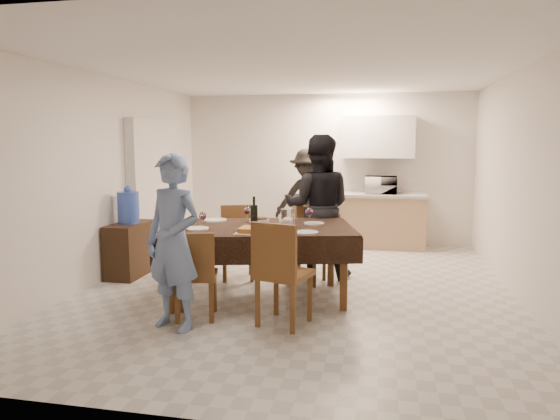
# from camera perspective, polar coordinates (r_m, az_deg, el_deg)

# --- Properties ---
(floor) EXTENTS (5.00, 6.00, 0.02)m
(floor) POSITION_cam_1_polar(r_m,az_deg,el_deg) (6.14, 2.03, -8.91)
(floor) COLOR beige
(floor) RESTS_ON ground
(ceiling) EXTENTS (5.00, 6.00, 0.02)m
(ceiling) POSITION_cam_1_polar(r_m,az_deg,el_deg) (5.95, 2.15, 15.85)
(ceiling) COLOR white
(ceiling) RESTS_ON wall_back
(wall_back) EXTENTS (5.00, 0.02, 2.60)m
(wall_back) POSITION_cam_1_polar(r_m,az_deg,el_deg) (8.87, 5.24, 4.72)
(wall_back) COLOR silver
(wall_back) RESTS_ON floor
(wall_front) EXTENTS (5.00, 0.02, 2.60)m
(wall_front) POSITION_cam_1_polar(r_m,az_deg,el_deg) (3.00, -7.21, -1.09)
(wall_front) COLOR silver
(wall_front) RESTS_ON floor
(wall_left) EXTENTS (0.02, 6.00, 2.60)m
(wall_left) POSITION_cam_1_polar(r_m,az_deg,el_deg) (6.77, -19.31, 3.40)
(wall_left) COLOR silver
(wall_left) RESTS_ON floor
(wall_right) EXTENTS (0.02, 6.00, 2.60)m
(wall_right) POSITION_cam_1_polar(r_m,az_deg,el_deg) (6.03, 26.26, 2.57)
(wall_right) COLOR silver
(wall_right) RESTS_ON floor
(stub_partition) EXTENTS (0.15, 1.40, 2.10)m
(stub_partition) POSITION_cam_1_polar(r_m,az_deg,el_deg) (7.81, -14.24, 2.27)
(stub_partition) COLOR beige
(stub_partition) RESTS_ON floor
(kitchen_base_cabinet) EXTENTS (2.20, 0.60, 0.86)m
(kitchen_base_cabinet) POSITION_cam_1_polar(r_m,az_deg,el_deg) (8.60, 8.91, -1.27)
(kitchen_base_cabinet) COLOR tan
(kitchen_base_cabinet) RESTS_ON floor
(kitchen_worktop) EXTENTS (2.24, 0.64, 0.05)m
(kitchen_worktop) POSITION_cam_1_polar(r_m,az_deg,el_deg) (8.54, 8.97, 1.75)
(kitchen_worktop) COLOR #A9A9A5
(kitchen_worktop) RESTS_ON kitchen_base_cabinet
(upper_cabinet) EXTENTS (1.20, 0.34, 0.70)m
(upper_cabinet) POSITION_cam_1_polar(r_m,az_deg,el_deg) (8.63, 11.16, 8.17)
(upper_cabinet) COLOR silver
(upper_cabinet) RESTS_ON wall_back
(dining_table) EXTENTS (2.35, 1.71, 0.83)m
(dining_table) POSITION_cam_1_polar(r_m,az_deg,el_deg) (5.60, -2.60, -2.27)
(dining_table) COLOR black
(dining_table) RESTS_ON floor
(chair_near_left) EXTENTS (0.50, 0.50, 0.49)m
(chair_near_left) POSITION_cam_1_polar(r_m,az_deg,el_deg) (5.00, -9.97, -6.37)
(chair_near_left) COLOR brown
(chair_near_left) RESTS_ON floor
(chair_near_right) EXTENTS (0.58, 0.59, 0.55)m
(chair_near_right) POSITION_cam_1_polar(r_m,az_deg,el_deg) (4.72, 0.25, -6.14)
(chair_near_right) COLOR brown
(chair_near_right) RESTS_ON floor
(chair_far_left) EXTENTS (0.54, 0.55, 0.51)m
(chair_far_left) POSITION_cam_1_polar(r_m,az_deg,el_deg) (6.38, -5.09, -3.01)
(chair_far_left) COLOR brown
(chair_far_left) RESTS_ON floor
(chair_far_right) EXTENTS (0.52, 0.53, 0.51)m
(chair_far_right) POSITION_cam_1_polar(r_m,az_deg,el_deg) (6.18, 2.95, -3.27)
(chair_far_right) COLOR brown
(chair_far_right) RESTS_ON floor
(console) EXTENTS (0.38, 0.76, 0.71)m
(console) POSITION_cam_1_polar(r_m,az_deg,el_deg) (6.92, -16.76, -4.33)
(console) COLOR #2F1F0F
(console) RESTS_ON floor
(water_jug) EXTENTS (0.28, 0.28, 0.42)m
(water_jug) POSITION_cam_1_polar(r_m,az_deg,el_deg) (6.83, -16.94, 0.27)
(water_jug) COLOR blue
(water_jug) RESTS_ON console
(wine_bottle) EXTENTS (0.08, 0.08, 0.33)m
(wine_bottle) POSITION_cam_1_polar(r_m,az_deg,el_deg) (5.62, -2.99, -0.12)
(wine_bottle) COLOR black
(wine_bottle) RESTS_ON dining_table
(water_pitcher) EXTENTS (0.14, 0.14, 0.21)m
(water_pitcher) POSITION_cam_1_polar(r_m,az_deg,el_deg) (5.45, 0.83, -0.98)
(water_pitcher) COLOR white
(water_pitcher) RESTS_ON dining_table
(savoury_tart) EXTENTS (0.44, 0.33, 0.05)m
(savoury_tart) POSITION_cam_1_polar(r_m,az_deg,el_deg) (5.20, -2.55, -2.31)
(savoury_tart) COLOR #AA7631
(savoury_tart) RESTS_ON dining_table
(salad_bowl) EXTENTS (0.18, 0.18, 0.07)m
(salad_bowl) POSITION_cam_1_polar(r_m,az_deg,el_deg) (5.69, 0.76, -1.34)
(salad_bowl) COLOR white
(salad_bowl) RESTS_ON dining_table
(mushroom_dish) EXTENTS (0.22, 0.22, 0.04)m
(mushroom_dish) POSITION_cam_1_polar(r_m,az_deg,el_deg) (5.87, -2.42, -1.24)
(mushroom_dish) COLOR white
(mushroom_dish) RESTS_ON dining_table
(wine_glass_a) EXTENTS (0.08, 0.08, 0.18)m
(wine_glass_a) POSITION_cam_1_polar(r_m,az_deg,el_deg) (5.50, -8.81, -1.15)
(wine_glass_a) COLOR white
(wine_glass_a) RESTS_ON dining_table
(wine_glass_b) EXTENTS (0.09, 0.09, 0.20)m
(wine_glass_b) POSITION_cam_1_polar(r_m,az_deg,el_deg) (5.71, 3.36, -0.69)
(wine_glass_b) COLOR white
(wine_glass_b) RESTS_ON dining_table
(wine_glass_c) EXTENTS (0.08, 0.08, 0.18)m
(wine_glass_c) POSITION_cam_1_polar(r_m,az_deg,el_deg) (5.91, -3.79, -0.46)
(wine_glass_c) COLOR white
(wine_glass_c) RESTS_ON dining_table
(plate_near_left) EXTENTS (0.25, 0.25, 0.01)m
(plate_near_left) POSITION_cam_1_polar(r_m,az_deg,el_deg) (5.48, -9.47, -2.09)
(plate_near_left) COLOR white
(plate_near_left) RESTS_ON dining_table
(plate_near_right) EXTENTS (0.25, 0.25, 0.01)m
(plate_near_right) POSITION_cam_1_polar(r_m,az_deg,el_deg) (5.18, 3.05, -2.56)
(plate_near_right) COLOR white
(plate_near_right) RESTS_ON dining_table
(plate_far_left) EXTENTS (0.28, 0.28, 0.02)m
(plate_far_left) POSITION_cam_1_polar(r_m,az_deg,el_deg) (6.04, -7.45, -1.14)
(plate_far_left) COLOR white
(plate_far_left) RESTS_ON dining_table
(plate_far_right) EXTENTS (0.24, 0.24, 0.01)m
(plate_far_right) POSITION_cam_1_polar(r_m,az_deg,el_deg) (5.77, 3.91, -1.52)
(plate_far_right) COLOR white
(plate_far_right) RESTS_ON dining_table
(microwave) EXTENTS (0.52, 0.36, 0.29)m
(microwave) POSITION_cam_1_polar(r_m,az_deg,el_deg) (8.52, 11.46, 2.82)
(microwave) COLOR silver
(microwave) RESTS_ON kitchen_worktop
(person_near) EXTENTS (0.70, 0.57, 1.66)m
(person_near) POSITION_cam_1_polar(r_m,az_deg,el_deg) (4.78, -12.10, -3.62)
(person_near) COLOR #6985B6
(person_near) RESTS_ON floor
(person_far) EXTENTS (0.94, 0.75, 1.86)m
(person_far) POSITION_cam_1_polar(r_m,az_deg,el_deg) (6.50, 4.35, 0.38)
(person_far) COLOR black
(person_far) RESTS_ON floor
(person_kitchen) EXTENTS (1.07, 0.62, 1.66)m
(person_kitchen) POSITION_cam_1_polar(r_m,az_deg,el_deg) (8.18, 3.22, 1.18)
(person_kitchen) COLOR black
(person_kitchen) RESTS_ON floor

